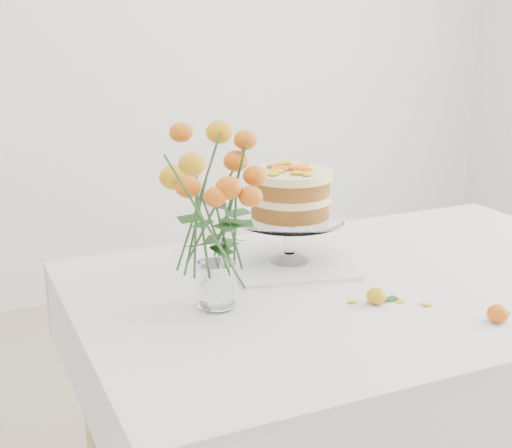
{
  "coord_description": "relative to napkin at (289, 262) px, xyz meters",
  "views": [
    {
      "loc": [
        -0.92,
        -1.35,
        1.38
      ],
      "look_at": [
        -0.27,
        0.09,
        0.91
      ],
      "focal_mm": 50.0,
      "sensor_mm": 36.0,
      "label": 1
    }
  ],
  "objects": [
    {
      "name": "table",
      "position": [
        0.13,
        -0.18,
        -0.09
      ],
      "size": [
        1.43,
        0.93,
        0.76
      ],
      "color": "tan",
      "rests_on": "ground"
    },
    {
      "name": "napkin",
      "position": [
        0.0,
        0.0,
        0.0
      ],
      "size": [
        0.36,
        0.36,
        0.01
      ],
      "primitive_type": "cube",
      "rotation": [
        0.0,
        0.0,
        -0.23
      ],
      "color": "white",
      "rests_on": "table"
    },
    {
      "name": "cake_stand",
      "position": [
        0.0,
        0.0,
        0.17
      ],
      "size": [
        0.27,
        0.27,
        0.25
      ],
      "rotation": [
        0.0,
        0.0,
        -0.39
      ],
      "color": "white",
      "rests_on": "napkin"
    },
    {
      "name": "rose_vase",
      "position": [
        -0.27,
        -0.19,
        0.24
      ],
      "size": [
        0.34,
        0.34,
        0.42
      ],
      "rotation": [
        0.0,
        0.0,
        -0.29
      ],
      "color": "white",
      "rests_on": "table"
    },
    {
      "name": "loose_rose_near",
      "position": [
        0.06,
        -0.31,
        0.01
      ],
      "size": [
        0.08,
        0.04,
        0.04
      ],
      "rotation": [
        0.0,
        0.0,
        -0.14
      ],
      "color": "gold",
      "rests_on": "table"
    },
    {
      "name": "loose_rose_far",
      "position": [
        0.24,
        -0.5,
        0.01
      ],
      "size": [
        0.08,
        0.05,
        0.04
      ],
      "rotation": [
        0.0,
        0.0,
        0.37
      ],
      "color": "#BD3E09",
      "rests_on": "table"
    },
    {
      "name": "stray_petal_a",
      "position": [
        0.01,
        -0.28,
        -0.0
      ],
      "size": [
        0.03,
        0.02,
        0.0
      ],
      "primitive_type": "ellipsoid",
      "color": "yellow",
      "rests_on": "table"
    },
    {
      "name": "stray_petal_b",
      "position": [
        0.11,
        -0.32,
        -0.0
      ],
      "size": [
        0.03,
        0.02,
        0.0
      ],
      "primitive_type": "ellipsoid",
      "color": "yellow",
      "rests_on": "table"
    },
    {
      "name": "stray_petal_c",
      "position": [
        0.15,
        -0.36,
        -0.0
      ],
      "size": [
        0.03,
        0.02,
        0.0
      ],
      "primitive_type": "ellipsoid",
      "color": "yellow",
      "rests_on": "table"
    }
  ]
}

